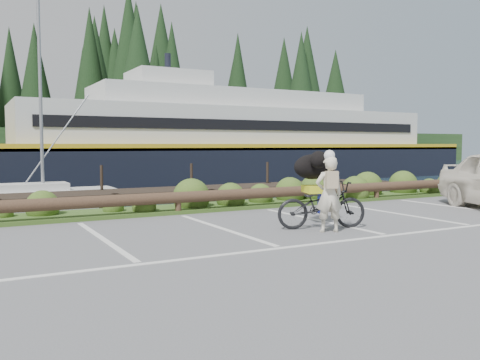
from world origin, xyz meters
The scene contains 7 objects.
ground centered at (0.00, 0.00, 0.00)m, with size 72.00×72.00×0.00m, color #59595B.
harbor_backdrop centered at (0.38, 78.52, 0.00)m, with size 170.00×160.00×30.00m.
vegetation_strip centered at (0.00, 5.30, 0.05)m, with size 34.00×1.60×0.10m, color #3D5B21.
log_rail centered at (0.00, 4.60, 0.00)m, with size 32.00×0.30×0.60m, color #443021, non-canonical shape.
bicycle centered at (1.93, 0.98, 0.52)m, with size 0.69×1.99×1.04m, color black.
cyclist centered at (1.79, 0.54, 0.80)m, with size 0.58×0.38×1.60m, color beige.
dog centered at (2.14, 1.58, 1.34)m, with size 1.01×0.49×0.58m, color black.
Camera 1 is at (-4.93, -7.90, 1.85)m, focal length 38.00 mm.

